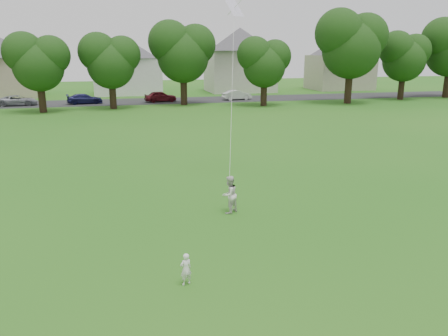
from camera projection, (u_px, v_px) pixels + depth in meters
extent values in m
plane|color=#1F6116|center=(183.00, 272.00, 11.84)|extent=(160.00, 160.00, 0.00)
cube|color=#2D2D30|center=(131.00, 102.00, 51.26)|extent=(90.00, 7.00, 0.01)
imported|color=white|center=(186.00, 269.00, 11.10)|extent=(0.37, 0.30, 0.87)
imported|color=silver|center=(229.00, 195.00, 15.98)|extent=(0.87, 0.84, 1.41)
plane|color=white|center=(234.00, 8.00, 18.99)|extent=(1.08, 0.98, 0.75)
cylinder|color=white|center=(232.00, 89.00, 17.45)|extent=(0.01, 0.01, 8.28)
cylinder|color=black|center=(42.00, 97.00, 42.09)|extent=(0.69, 0.69, 2.94)
cylinder|color=black|center=(113.00, 94.00, 44.73)|extent=(0.69, 0.69, 2.96)
cylinder|color=black|center=(184.00, 89.00, 47.96)|extent=(0.74, 0.74, 3.49)
cylinder|color=black|center=(264.00, 93.00, 47.17)|extent=(0.68, 0.68, 2.83)
cylinder|color=black|center=(348.00, 85.00, 49.23)|extent=(0.78, 0.78, 4.00)
cylinder|color=black|center=(401.00, 86.00, 53.21)|extent=(0.71, 0.71, 3.16)
cylinder|color=black|center=(447.00, 82.00, 55.41)|extent=(0.77, 0.77, 3.81)
imported|color=gray|center=(18.00, 100.00, 47.45)|extent=(4.08, 2.04, 1.11)
imported|color=#171749|center=(85.00, 99.00, 49.02)|extent=(4.04, 2.02, 1.13)
imported|color=#5D121C|center=(160.00, 96.00, 50.92)|extent=(3.85, 1.93, 1.26)
imported|color=silver|center=(237.00, 95.00, 53.02)|extent=(3.66, 1.64, 1.17)
cube|color=#C3AF92|center=(1.00, 77.00, 56.39)|extent=(9.22, 7.56, 4.93)
cube|color=white|center=(128.00, 76.00, 60.02)|extent=(8.84, 7.50, 4.84)
pyramid|color=#4B484D|center=(125.00, 38.00, 58.70)|extent=(12.75, 12.75, 2.66)
cube|color=beige|center=(240.00, 71.00, 63.51)|extent=(9.20, 7.53, 5.80)
pyramid|color=#4B484D|center=(240.00, 27.00, 61.93)|extent=(13.28, 13.28, 3.19)
cube|color=#B6AF97|center=(340.00, 72.00, 67.21)|extent=(8.81, 6.88, 5.13)
pyramid|color=#4B484D|center=(342.00, 36.00, 65.81)|extent=(12.71, 12.71, 2.82)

